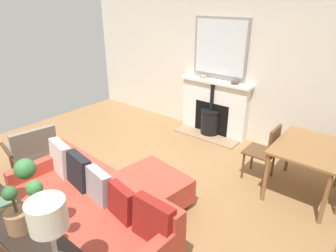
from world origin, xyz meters
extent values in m
cube|color=olive|center=(0.00, 0.00, 0.00)|extent=(5.30, 6.18, 0.01)
cube|color=beige|center=(-2.65, 0.00, 1.30)|extent=(0.12, 6.18, 2.61)
cube|color=#9E7A5B|center=(-2.24, 0.08, 0.01)|extent=(0.34, 1.26, 0.03)
cube|color=white|center=(-2.50, 0.08, 0.50)|extent=(0.18, 1.33, 1.00)
cube|color=black|center=(-2.43, 0.08, 0.33)|extent=(0.06, 0.70, 0.60)
cylinder|color=black|center=(-2.39, 0.08, 0.25)|extent=(0.36, 0.36, 0.45)
cylinder|color=black|center=(-2.39, 0.08, 0.49)|extent=(0.38, 0.38, 0.02)
cylinder|color=black|center=(-2.39, 0.08, 0.75)|extent=(0.07, 0.07, 0.50)
cube|color=white|center=(-2.47, 0.08, 1.02)|extent=(0.23, 1.41, 0.05)
cube|color=gray|center=(-2.57, 0.08, 1.62)|extent=(0.04, 1.05, 1.02)
cube|color=silver|center=(-2.55, 0.08, 1.62)|extent=(0.01, 0.97, 0.94)
cylinder|color=#9E9384|center=(-2.47, -0.18, 1.08)|extent=(0.13, 0.13, 0.05)
torus|color=#9E9384|center=(-2.47, -0.18, 1.10)|extent=(0.13, 0.13, 0.01)
cylinder|color=#47382D|center=(-2.47, 0.47, 1.07)|extent=(0.14, 0.14, 0.04)
torus|color=#47382D|center=(-2.47, 0.47, 1.08)|extent=(0.14, 0.14, 0.01)
cylinder|color=#B2B2B7|center=(1.03, -0.43, 0.05)|extent=(0.04, 0.04, 0.10)
cylinder|color=#B2B2B7|center=(0.42, -0.39, 0.05)|extent=(0.04, 0.04, 0.10)
cube|color=#B74233|center=(0.78, 0.46, 0.27)|extent=(0.90, 2.12, 0.34)
cube|color=#B74233|center=(0.46, 0.49, 0.60)|extent=(0.28, 2.07, 0.33)
cube|color=#B74233|center=(0.72, -0.51, 0.52)|extent=(0.73, 0.17, 0.17)
cube|color=beige|center=(0.51, -0.32, 0.63)|extent=(0.22, 0.43, 0.42)
cube|color=black|center=(0.53, 0.08, 0.62)|extent=(0.21, 0.42, 0.41)
cube|color=#99999E|center=(0.56, 0.46, 0.60)|extent=(0.20, 0.38, 0.37)
cube|color=maroon|center=(0.58, 0.85, 0.60)|extent=(0.20, 0.37, 0.36)
cube|color=maroon|center=(0.61, 1.27, 0.63)|extent=(0.16, 0.41, 0.42)
cylinder|color=#B2B2B7|center=(0.04, 0.24, 0.04)|extent=(0.04, 0.04, 0.09)
cylinder|color=#B2B2B7|center=(0.14, 0.90, 0.04)|extent=(0.04, 0.04, 0.09)
cylinder|color=#B2B2B7|center=(-0.46, 0.31, 0.04)|extent=(0.04, 0.04, 0.09)
cylinder|color=#B2B2B7|center=(-0.36, 0.97, 0.04)|extent=(0.04, 0.04, 0.09)
cube|color=#B74233|center=(-0.16, 0.60, 0.25)|extent=(0.75, 0.91, 0.32)
cube|color=#4C3321|center=(0.10, -1.52, 0.18)|extent=(0.05, 0.05, 0.36)
cube|color=#4C3321|center=(0.60, -1.61, 0.18)|extent=(0.05, 0.05, 0.36)
cube|color=#4C3321|center=(0.19, -1.05, 0.18)|extent=(0.05, 0.05, 0.36)
cube|color=#4C3321|center=(0.69, -1.14, 0.18)|extent=(0.05, 0.05, 0.36)
cube|color=slate|center=(0.39, -1.33, 0.38)|extent=(0.69, 0.66, 0.08)
cube|color=slate|center=(0.44, -1.08, 0.59)|extent=(0.61, 0.21, 0.36)
cube|color=#4C3321|center=(0.08, -1.27, 0.47)|extent=(0.14, 0.53, 0.04)
cube|color=#4C3321|center=(0.71, -1.39, 0.47)|extent=(0.14, 0.53, 0.04)
cube|color=black|center=(1.42, 0.46, 0.74)|extent=(0.33, 1.73, 0.03)
cylinder|color=white|center=(1.42, 1.11, 0.91)|extent=(0.03, 0.03, 0.29)
cylinder|color=white|center=(1.42, 1.11, 1.16)|extent=(0.25, 0.25, 0.21)
cylinder|color=#99704C|center=(1.42, 0.61, 0.84)|extent=(0.19, 0.19, 0.17)
cylinder|color=brown|center=(1.42, 0.61, 1.03)|extent=(0.02, 0.02, 0.23)
sphere|color=#2D6633|center=(1.49, 0.78, 1.21)|extent=(0.10, 0.10, 0.10)
sphere|color=#387A3D|center=(1.30, 0.72, 1.12)|extent=(0.12, 0.12, 0.12)
sphere|color=#387A3D|center=(1.26, 0.52, 1.19)|extent=(0.17, 0.17, 0.17)
cylinder|color=olive|center=(-2.00, 1.66, 0.35)|extent=(0.05, 0.05, 0.69)
cylinder|color=olive|center=(-1.09, 1.66, 0.35)|extent=(0.05, 0.05, 0.69)
cylinder|color=olive|center=(-1.09, 2.35, 0.35)|extent=(0.05, 0.05, 0.69)
cube|color=olive|center=(-1.54, 2.00, 0.71)|extent=(1.01, 0.79, 0.03)
cylinder|color=brown|center=(-1.70, 1.23, 0.21)|extent=(0.03, 0.03, 0.42)
cylinder|color=brown|center=(-1.38, 1.23, 0.21)|extent=(0.03, 0.03, 0.42)
cylinder|color=brown|center=(-1.70, 1.55, 0.21)|extent=(0.03, 0.03, 0.42)
cylinder|color=brown|center=(-1.38, 1.55, 0.21)|extent=(0.03, 0.03, 0.42)
cube|color=brown|center=(-1.54, 1.39, 0.43)|extent=(0.40, 0.40, 0.02)
cube|color=brown|center=(-1.54, 1.56, 0.64)|extent=(0.36, 0.04, 0.40)
camera|label=1|loc=(2.06, 2.60, 2.41)|focal=30.74mm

